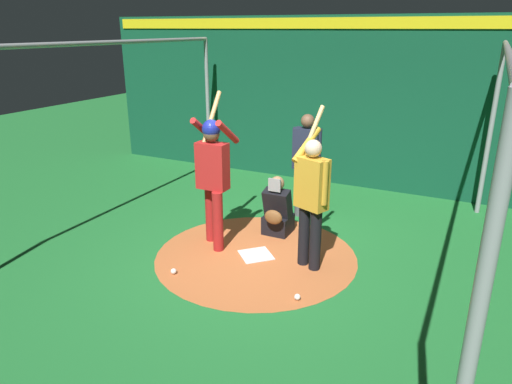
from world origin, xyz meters
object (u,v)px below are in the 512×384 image
batter (213,170)px  baseball_0 (174,271)px  baseball_1 (297,297)px  visitor (311,195)px  catcher (277,212)px  umpire (306,161)px  home_plate (256,255)px

batter → baseball_0: batter is taller
baseball_1 → visitor: bearing=-168.4°
catcher → baseball_0: size_ratio=12.64×
catcher → baseball_0: bearing=-21.4°
umpire → visitor: (1.62, 0.68, 0.03)m
batter → umpire: batter is taller
batter → baseball_1: size_ratio=29.53×
umpire → visitor: bearing=22.7°
batter → baseball_0: bearing=-1.4°
home_plate → baseball_1: 1.23m
catcher → baseball_0: (1.76, -0.69, -0.32)m
visitor → catcher: bearing=-111.8°
baseball_1 → baseball_0: bearing=-85.2°
visitor → home_plate: bearing=-64.0°
batter → baseball_1: batter is taller
umpire → visitor: size_ratio=0.83×
home_plate → visitor: bearing=94.2°
home_plate → catcher: (-0.82, -0.04, 0.35)m
baseball_0 → home_plate: bearing=142.2°
batter → umpire: size_ratio=1.26×
home_plate → batter: 1.33m
home_plate → baseball_1: bearing=49.6°
home_plate → batter: batter is taller
baseball_0 → visitor: bearing=123.7°
catcher → umpire: umpire is taller
home_plate → baseball_0: size_ratio=5.68×
catcher → baseball_1: size_ratio=12.64×
visitor → baseball_1: (0.85, 0.17, -0.96)m
umpire → baseball_1: (2.47, 0.85, -0.94)m
home_plate → catcher: catcher is taller
catcher → umpire: bearing=171.7°
home_plate → batter: size_ratio=0.19×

